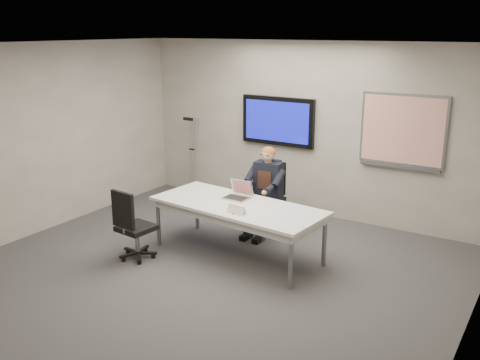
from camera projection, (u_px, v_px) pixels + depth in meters
The scene contains 15 objects.
floor at pixel (198, 280), 6.57m from camera, with size 6.00×6.00×0.02m, color #3C3C3F.
ceiling at pixel (192, 45), 5.80m from camera, with size 6.00×6.00×0.02m, color white.
wall_back at pixel (306, 129), 8.63m from camera, with size 6.00×0.02×2.80m, color gray.
wall_left at pixel (29, 142), 7.72m from camera, with size 0.02×6.00×2.80m, color gray.
wall_right at pixel (472, 217), 4.65m from camera, with size 0.02×6.00×2.80m, color gray.
conference_table at pixel (238, 210), 7.13m from camera, with size 2.43×1.18×0.72m.
tv_display at pixel (278, 121), 8.81m from camera, with size 1.30×0.09×0.80m.
whiteboard at pixel (403, 131), 7.78m from camera, with size 1.25×0.08×1.10m.
office_chair_far at pixel (270, 209), 8.14m from camera, with size 0.60×0.60×1.02m.
office_chair_near at pixel (134, 238), 7.08m from camera, with size 0.51×0.51×0.98m.
seated_person at pixel (262, 201), 7.88m from camera, with size 0.42×0.73×1.31m.
crutch at pixel (193, 155), 9.77m from camera, with size 0.20×0.31×1.49m, color #A9ABB0, non-canonical shape.
laptop at pixel (239, 193), 7.36m from camera, with size 0.35×0.32×0.24m.
name_tent at pixel (237, 209), 6.74m from camera, with size 0.26×0.07×0.10m, color white, non-canonical shape.
pen at pixel (235, 212), 6.77m from camera, with size 0.01×0.01×0.14m, color black.
Camera 1 is at (3.61, -4.79, 2.99)m, focal length 40.00 mm.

